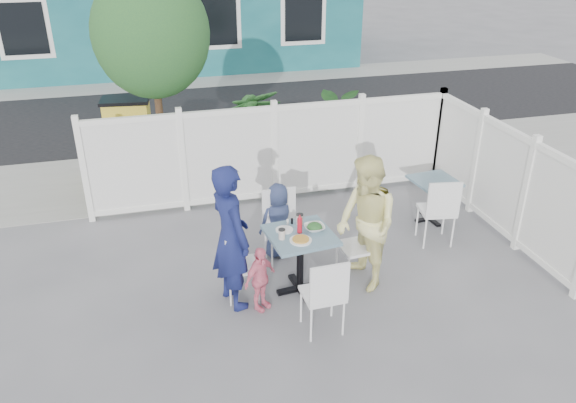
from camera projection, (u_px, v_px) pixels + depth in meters
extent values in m
plane|color=slate|center=(312.00, 279.00, 7.23)|extent=(80.00, 80.00, 0.00)
cube|color=gray|center=(252.00, 168.00, 10.51)|extent=(24.00, 2.60, 0.01)
cube|color=black|center=(221.00, 111.00, 13.72)|extent=(24.00, 5.00, 0.01)
cube|color=gray|center=(205.00, 80.00, 16.40)|extent=(24.00, 1.60, 0.01)
cube|color=black|center=(90.00, 26.00, 15.36)|extent=(1.20, 0.04, 1.40)
cube|color=black|center=(234.00, 20.00, 16.29)|extent=(1.20, 0.04, 1.40)
cube|color=white|center=(274.00, 153.00, 8.96)|extent=(5.80, 0.04, 1.40)
cube|color=white|center=(274.00, 108.00, 8.64)|extent=(5.86, 0.08, 0.08)
cube|color=white|center=(275.00, 196.00, 9.30)|extent=(5.86, 0.08, 0.12)
cube|color=white|center=(499.00, 178.00, 8.08)|extent=(0.04, 3.60, 1.40)
cube|color=white|center=(508.00, 129.00, 7.75)|extent=(0.08, 3.66, 0.08)
cube|color=white|center=(491.00, 225.00, 8.41)|extent=(0.08, 3.66, 0.12)
cylinder|color=#382316|center=(160.00, 122.00, 9.18)|extent=(0.12, 0.12, 2.40)
ellipsoid|color=#204F28|center=(151.00, 34.00, 8.56)|extent=(1.80, 1.62, 1.98)
cube|color=gold|center=(130.00, 140.00, 9.89)|extent=(0.81, 0.62, 1.39)
imported|color=#204F28|center=(255.00, 138.00, 9.52)|extent=(1.15, 1.15, 1.70)
imported|color=#204F28|center=(345.00, 138.00, 9.85)|extent=(1.69, 1.63, 1.45)
cube|color=#436982|center=(300.00, 235.00, 6.67)|extent=(0.84, 0.84, 0.04)
cylinder|color=black|center=(300.00, 263.00, 6.85)|extent=(0.09, 0.09, 0.74)
cube|color=black|center=(300.00, 288.00, 7.01)|extent=(0.60, 0.15, 0.04)
cube|color=black|center=(300.00, 288.00, 7.01)|extent=(0.15, 0.60, 0.04)
cube|color=#436982|center=(435.00, 181.00, 8.39)|extent=(0.69, 0.69, 0.04)
cylinder|color=black|center=(432.00, 201.00, 8.54)|extent=(0.07, 0.07, 0.62)
cube|color=black|center=(430.00, 218.00, 8.67)|extent=(0.51, 0.12, 0.04)
cube|color=black|center=(430.00, 218.00, 8.67)|extent=(0.12, 0.51, 0.04)
cube|color=white|center=(242.00, 265.00, 6.71)|extent=(0.43, 0.45, 0.04)
cube|color=white|center=(226.00, 249.00, 6.57)|extent=(0.07, 0.42, 0.44)
cylinder|color=white|center=(255.00, 271.00, 6.99)|extent=(0.02, 0.02, 0.44)
cylinder|color=white|center=(259.00, 288.00, 6.67)|extent=(0.02, 0.02, 0.44)
cylinder|color=white|center=(228.00, 274.00, 6.94)|extent=(0.02, 0.02, 0.44)
cylinder|color=white|center=(230.00, 290.00, 6.62)|extent=(0.02, 0.02, 0.44)
cube|color=white|center=(356.00, 247.00, 7.06)|extent=(0.43, 0.45, 0.04)
cube|color=white|center=(371.00, 227.00, 7.00)|extent=(0.06, 0.43, 0.46)
cylinder|color=white|center=(348.00, 272.00, 6.95)|extent=(0.02, 0.02, 0.46)
cylinder|color=white|center=(337.00, 258.00, 7.26)|extent=(0.02, 0.02, 0.46)
cylinder|color=white|center=(373.00, 267.00, 7.06)|extent=(0.02, 0.02, 0.46)
cylinder|color=white|center=(361.00, 253.00, 7.36)|extent=(0.02, 0.02, 0.46)
cube|color=white|center=(283.00, 231.00, 7.38)|extent=(0.46, 0.44, 0.04)
cube|color=white|center=(279.00, 205.00, 7.43)|extent=(0.46, 0.03, 0.49)
cylinder|color=white|center=(301.00, 251.00, 7.37)|extent=(0.03, 0.03, 0.49)
cylinder|color=white|center=(272.00, 256.00, 7.28)|extent=(0.03, 0.03, 0.49)
cylinder|color=white|center=(293.00, 238.00, 7.69)|extent=(0.03, 0.03, 0.49)
cylinder|color=white|center=(266.00, 242.00, 7.60)|extent=(0.03, 0.03, 0.49)
cube|color=white|center=(322.00, 294.00, 6.14)|extent=(0.45, 0.43, 0.04)
cube|color=white|center=(330.00, 284.00, 5.86)|extent=(0.44, 0.04, 0.47)
cylinder|color=white|center=(301.00, 305.00, 6.35)|extent=(0.02, 0.02, 0.47)
cylinder|color=white|center=(332.00, 299.00, 6.45)|extent=(0.02, 0.02, 0.47)
cylinder|color=white|center=(311.00, 324.00, 6.05)|extent=(0.02, 0.02, 0.47)
cylinder|color=white|center=(343.00, 318.00, 6.14)|extent=(0.02, 0.02, 0.47)
cube|color=white|center=(437.00, 211.00, 7.88)|extent=(0.53, 0.51, 0.04)
cube|color=white|center=(444.00, 199.00, 7.57)|extent=(0.46, 0.11, 0.49)
cylinder|color=white|center=(417.00, 220.00, 8.14)|extent=(0.03, 0.03, 0.49)
cylinder|color=white|center=(444.00, 219.00, 8.17)|extent=(0.03, 0.03, 0.49)
cylinder|color=white|center=(425.00, 233.00, 7.80)|extent=(0.03, 0.03, 0.49)
cylinder|color=white|center=(453.00, 232.00, 7.84)|extent=(0.03, 0.03, 0.49)
imported|color=#151C51|center=(231.00, 237.00, 6.41)|extent=(0.60, 0.75, 1.78)
imported|color=#F5E94F|center=(366.00, 224.00, 6.77)|extent=(0.77, 0.92, 1.71)
imported|color=navy|center=(278.00, 221.00, 7.54)|extent=(0.55, 0.40, 1.06)
imported|color=pink|center=(260.00, 279.00, 6.50)|extent=(0.51, 0.44, 0.82)
cylinder|color=white|center=(301.00, 240.00, 6.51)|extent=(0.26, 0.26, 0.02)
cylinder|color=white|center=(284.00, 230.00, 6.73)|extent=(0.21, 0.21, 0.01)
imported|color=white|center=(314.00, 228.00, 6.73)|extent=(0.24, 0.24, 0.06)
cylinder|color=beige|center=(282.00, 234.00, 6.53)|extent=(0.08, 0.08, 0.12)
cylinder|color=beige|center=(300.00, 220.00, 6.85)|extent=(0.08, 0.08, 0.13)
cylinder|color=red|center=(300.00, 225.00, 6.65)|extent=(0.06, 0.06, 0.19)
cylinder|color=white|center=(288.00, 222.00, 6.86)|extent=(0.03, 0.03, 0.07)
cylinder|color=black|center=(292.00, 221.00, 6.87)|extent=(0.03, 0.03, 0.07)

